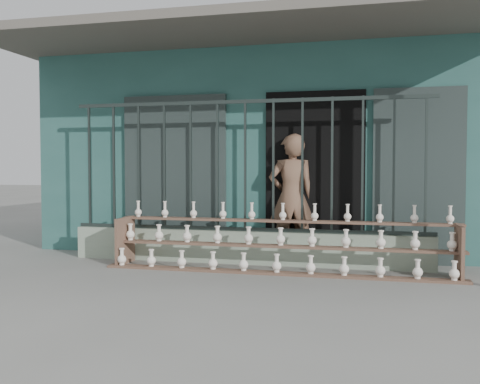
# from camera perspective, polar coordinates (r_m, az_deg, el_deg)

# --- Properties ---
(ground) EXTENTS (60.00, 60.00, 0.00)m
(ground) POSITION_cam_1_polar(r_m,az_deg,el_deg) (6.19, -2.20, -9.70)
(ground) COLOR slate
(workshop_building) EXTENTS (7.40, 6.60, 3.21)m
(workshop_building) POSITION_cam_1_polar(r_m,az_deg,el_deg) (10.19, 4.29, 4.29)
(workshop_building) COLOR #295852
(workshop_building) RESTS_ON ground
(parapet_wall) EXTENTS (5.00, 0.20, 0.45)m
(parapet_wall) POSITION_cam_1_polar(r_m,az_deg,el_deg) (7.39, 0.55, -5.91)
(parapet_wall) COLOR #8EA089
(parapet_wall) RESTS_ON ground
(security_fence) EXTENTS (5.00, 0.04, 1.80)m
(security_fence) POSITION_cam_1_polar(r_m,az_deg,el_deg) (7.31, 0.55, 2.84)
(security_fence) COLOR #283330
(security_fence) RESTS_ON parapet_wall
(shelf_rack) EXTENTS (4.50, 0.68, 0.85)m
(shelf_rack) POSITION_cam_1_polar(r_m,az_deg,el_deg) (6.87, 4.26, -5.45)
(shelf_rack) COLOR brown
(shelf_rack) RESTS_ON ground
(elderly_woman) EXTENTS (0.76, 0.62, 1.79)m
(elderly_woman) POSITION_cam_1_polar(r_m,az_deg,el_deg) (7.58, 5.53, -0.60)
(elderly_woman) COLOR brown
(elderly_woman) RESTS_ON ground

